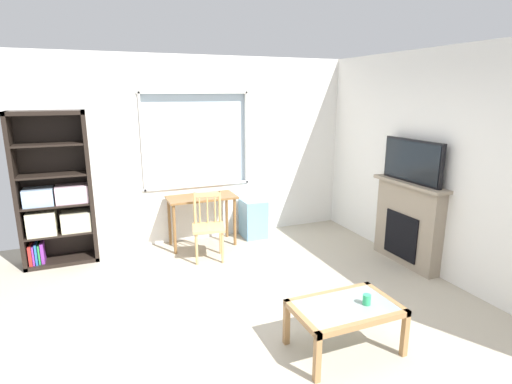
# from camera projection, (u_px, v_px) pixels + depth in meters

# --- Properties ---
(ground) EXTENTS (5.82, 6.05, 0.02)m
(ground) POSITION_uv_depth(u_px,v_px,m) (259.00, 319.00, 4.06)
(ground) COLOR #B2A893
(wall_back_with_window) EXTENTS (4.82, 0.15, 2.73)m
(wall_back_with_window) POSITION_uv_depth(u_px,v_px,m) (194.00, 152.00, 6.00)
(wall_back_with_window) COLOR white
(wall_back_with_window) RESTS_ON ground
(wall_right) EXTENTS (0.12, 5.25, 2.73)m
(wall_right) POSITION_uv_depth(u_px,v_px,m) (457.00, 168.00, 4.63)
(wall_right) COLOR white
(wall_right) RESTS_ON ground
(bookshelf) EXTENTS (0.90, 0.38, 1.99)m
(bookshelf) POSITION_uv_depth(u_px,v_px,m) (55.00, 199.00, 5.20)
(bookshelf) COLOR black
(bookshelf) RESTS_ON ground
(desk_under_window) EXTENTS (0.99, 0.48, 0.75)m
(desk_under_window) POSITION_uv_depth(u_px,v_px,m) (201.00, 204.00, 5.86)
(desk_under_window) COLOR brown
(desk_under_window) RESTS_ON ground
(wooden_chair) EXTENTS (0.50, 0.48, 0.90)m
(wooden_chair) POSITION_uv_depth(u_px,v_px,m) (208.00, 226.00, 5.42)
(wooden_chair) COLOR tan
(wooden_chair) RESTS_ON ground
(plastic_drawer_unit) EXTENTS (0.35, 0.40, 0.59)m
(plastic_drawer_unit) POSITION_uv_depth(u_px,v_px,m) (253.00, 218.00, 6.29)
(plastic_drawer_unit) COLOR #72ADDB
(plastic_drawer_unit) RESTS_ON ground
(fireplace) EXTENTS (0.26, 1.13, 1.10)m
(fireplace) POSITION_uv_depth(u_px,v_px,m) (407.00, 223.00, 5.24)
(fireplace) COLOR gray
(fireplace) RESTS_ON ground
(tv) EXTENTS (0.06, 0.96, 0.54)m
(tv) POSITION_uv_depth(u_px,v_px,m) (412.00, 161.00, 5.04)
(tv) COLOR black
(tv) RESTS_ON fireplace
(coffee_table) EXTENTS (0.91, 0.59, 0.43)m
(coffee_table) POSITION_uv_depth(u_px,v_px,m) (345.00, 312.00, 3.48)
(coffee_table) COLOR #8C9E99
(coffee_table) RESTS_ON ground
(sippy_cup) EXTENTS (0.07, 0.07, 0.09)m
(sippy_cup) POSITION_uv_depth(u_px,v_px,m) (367.00, 299.00, 3.47)
(sippy_cup) COLOR #33B770
(sippy_cup) RESTS_ON coffee_table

